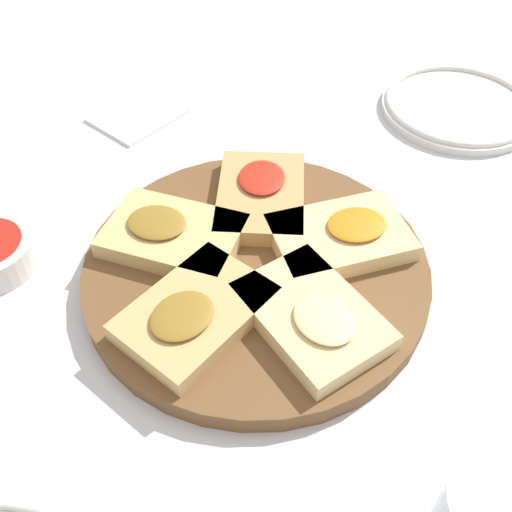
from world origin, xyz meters
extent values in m
plane|color=silver|center=(0.00, 0.00, 0.00)|extent=(3.00, 3.00, 0.00)
cylinder|color=brown|center=(0.00, 0.00, 0.01)|extent=(0.33, 0.33, 0.02)
cube|color=#E5C689|center=(-0.07, 0.05, 0.03)|extent=(0.16, 0.15, 0.02)
ellipsoid|color=orange|center=(-0.08, 0.06, 0.04)|extent=(0.08, 0.07, 0.01)
cube|color=tan|center=(-0.07, -0.05, 0.03)|extent=(0.16, 0.15, 0.02)
ellipsoid|color=red|center=(-0.08, -0.06, 0.04)|extent=(0.08, 0.07, 0.01)
cube|color=#DBB775|center=(0.03, -0.08, 0.03)|extent=(0.12, 0.15, 0.02)
ellipsoid|color=olive|center=(0.03, -0.10, 0.04)|extent=(0.06, 0.07, 0.01)
cube|color=tan|center=(0.09, 0.00, 0.03)|extent=(0.13, 0.09, 0.02)
ellipsoid|color=olive|center=(0.10, 0.00, 0.04)|extent=(0.06, 0.05, 0.01)
cube|color=#E5C689|center=(0.03, 0.08, 0.03)|extent=(0.12, 0.15, 0.02)
ellipsoid|color=beige|center=(0.03, 0.10, 0.04)|extent=(0.06, 0.07, 0.01)
cylinder|color=white|center=(-0.39, 0.03, 0.01)|extent=(0.20, 0.20, 0.01)
torus|color=white|center=(-0.39, 0.03, 0.01)|extent=(0.19, 0.19, 0.01)
cube|color=white|center=(-0.13, -0.29, 0.00)|extent=(0.11, 0.09, 0.01)
camera|label=1|loc=(0.31, 0.24, 0.44)|focal=42.00mm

